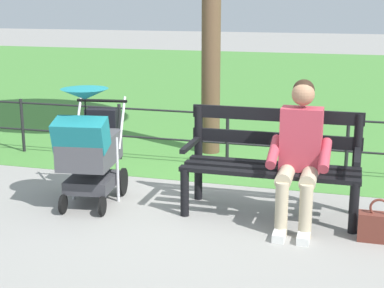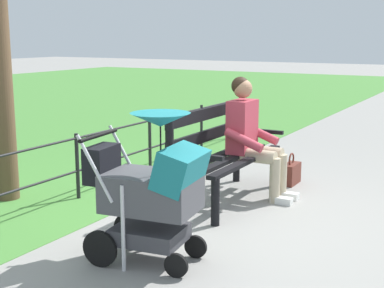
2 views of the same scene
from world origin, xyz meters
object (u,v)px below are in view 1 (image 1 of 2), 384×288
park_bench (272,158)px  person_on_bench (300,150)px  handbag (378,226)px  stroller (90,145)px

park_bench → person_on_bench: bearing=139.9°
park_bench → person_on_bench: person_on_bench is taller
park_bench → handbag: park_bench is taller
park_bench → stroller: 1.73m
handbag → stroller: bearing=-3.4°
person_on_bench → handbag: person_on_bench is taller
park_bench → person_on_bench: (-0.26, 0.22, 0.15)m
stroller → handbag: size_ratio=3.11×
stroller → handbag: stroller is taller
person_on_bench → handbag: size_ratio=3.45×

